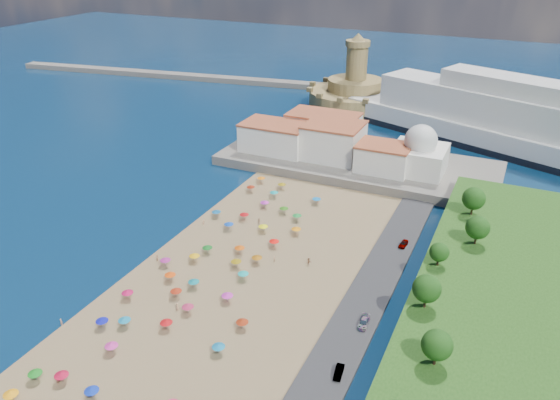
% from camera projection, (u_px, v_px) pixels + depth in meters
% --- Properties ---
extents(ground, '(700.00, 700.00, 0.00)m').
position_uv_depth(ground, '(218.00, 272.00, 124.86)').
color(ground, '#071938').
rests_on(ground, ground).
extents(terrace, '(90.00, 36.00, 3.00)m').
position_uv_depth(terrace, '(357.00, 163.00, 179.98)').
color(terrace, '#59544C').
rests_on(terrace, ground).
extents(jetty, '(18.00, 70.00, 2.40)m').
position_uv_depth(jetty, '(331.00, 125.00, 216.96)').
color(jetty, '#59544C').
rests_on(jetty, ground).
extents(breakwater, '(199.03, 34.77, 2.60)m').
position_uv_depth(breakwater, '(187.00, 76.00, 290.55)').
color(breakwater, '#59544C').
rests_on(breakwater, ground).
extents(waterfront_buildings, '(57.00, 29.00, 11.00)m').
position_uv_depth(waterfront_buildings, '(322.00, 139.00, 182.62)').
color(waterfront_buildings, silver).
rests_on(waterfront_buildings, terrace).
extents(domed_building, '(16.00, 16.00, 15.00)m').
position_uv_depth(domed_building, '(419.00, 153.00, 167.53)').
color(domed_building, silver).
rests_on(domed_building, terrace).
extents(fortress, '(40.00, 40.00, 32.40)m').
position_uv_depth(fortress, '(355.00, 93.00, 239.03)').
color(fortress, tan).
rests_on(fortress, ground).
extents(cruise_ship, '(143.42, 71.62, 31.72)m').
position_uv_depth(cruise_ship, '(533.00, 130.00, 186.11)').
color(cruise_ship, black).
rests_on(cruise_ship, ground).
extents(beach_parasols, '(31.28, 115.91, 2.20)m').
position_uv_depth(beach_parasols, '(186.00, 288.00, 115.33)').
color(beach_parasols, gray).
rests_on(beach_parasols, beach).
extents(beachgoers, '(37.02, 99.22, 1.88)m').
position_uv_depth(beachgoers, '(198.00, 281.00, 119.63)').
color(beachgoers, tan).
rests_on(beachgoers, beach).
extents(parked_cars, '(2.15, 71.87, 1.32)m').
position_uv_depth(parked_cars, '(361.00, 328.00, 104.84)').
color(parked_cars, gray).
rests_on(parked_cars, promenade).
extents(hillside_trees, '(11.14, 108.04, 7.32)m').
position_uv_depth(hillside_trees, '(435.00, 308.00, 96.32)').
color(hillside_trees, '#382314').
rests_on(hillside_trees, hillside).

